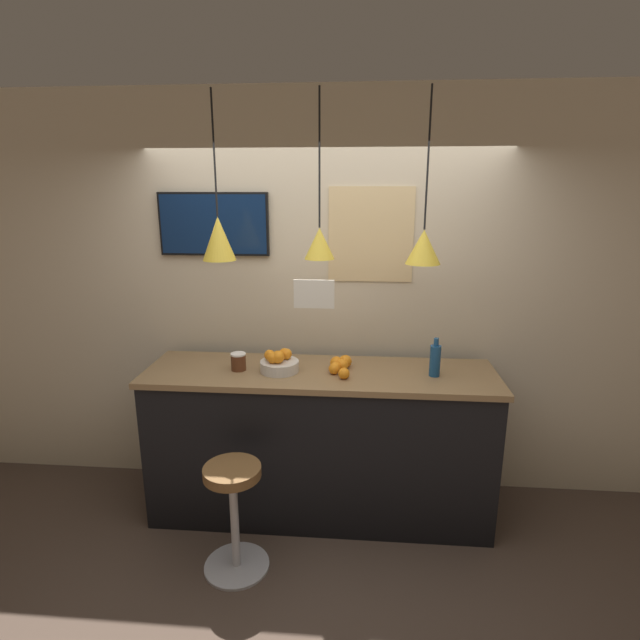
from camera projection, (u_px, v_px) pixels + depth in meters
ground_plane at (312, 568)px, 3.03m from camera, size 14.00×14.00×0.00m
back_wall at (325, 299)px, 3.63m from camera, size 8.00×0.06×2.90m
service_counter at (320, 443)px, 3.45m from camera, size 2.33×0.65×1.06m
bar_stool at (234, 503)px, 2.93m from camera, size 0.39×0.39×0.68m
fruit_bowl at (279, 363)px, 3.29m from camera, size 0.26×0.26×0.16m
orange_pile at (340, 365)px, 3.30m from camera, size 0.15×0.29×0.09m
juice_bottle at (435, 360)px, 3.20m from camera, size 0.07×0.07×0.25m
spread_jar at (238, 362)px, 3.31m from camera, size 0.10×0.10×0.12m
pendant_lamp_left at (219, 238)px, 3.10m from camera, size 0.21×0.21×1.01m
pendant_lamp_middle at (319, 242)px, 3.05m from camera, size 0.19×0.19×0.99m
pendant_lamp_right at (424, 246)px, 3.01m from camera, size 0.21×0.21×1.01m
mounted_tv at (214, 224)px, 3.50m from camera, size 0.78×0.04×0.44m
hanging_menu_board at (314, 294)px, 2.93m from camera, size 0.24×0.01×0.17m
wall_poster at (371, 235)px, 3.44m from camera, size 0.59×0.01×0.65m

